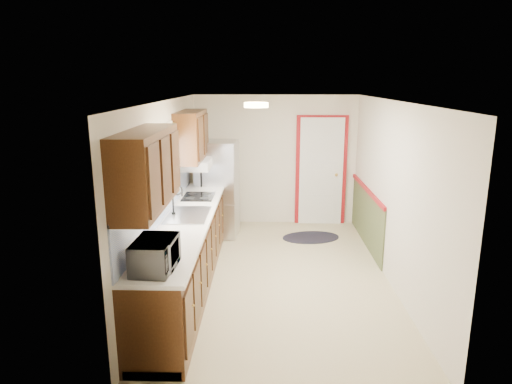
{
  "coord_description": "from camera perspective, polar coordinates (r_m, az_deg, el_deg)",
  "views": [
    {
      "loc": [
        -0.18,
        -5.88,
        2.66
      ],
      "look_at": [
        -0.31,
        0.24,
        1.15
      ],
      "focal_mm": 32.0,
      "sensor_mm": 36.0,
      "label": 1
    }
  ],
  "objects": [
    {
      "name": "back_wall_trim",
      "position": [
        8.37,
        9.27,
        1.44
      ],
      "size": [
        1.12,
        2.3,
        2.08
      ],
      "color": "maroon",
      "rests_on": "ground"
    },
    {
      "name": "ceiling_fixture",
      "position": [
        5.69,
        0.03,
        10.83
      ],
      "size": [
        0.3,
        0.3,
        0.06
      ],
      "primitive_type": "cylinder",
      "color": "#FFD88C",
      "rests_on": "room_shell"
    },
    {
      "name": "refrigerator",
      "position": [
        7.92,
        -4.83,
        0.42
      ],
      "size": [
        0.74,
        0.72,
        1.65
      ],
      "rotation": [
        0.0,
        0.0,
        -0.08
      ],
      "color": "#B7B7BC",
      "rests_on": "ground"
    },
    {
      "name": "microwave",
      "position": [
        4.34,
        -12.53,
        -7.27
      ],
      "size": [
        0.32,
        0.54,
        0.36
      ],
      "primitive_type": "imported",
      "rotation": [
        0.0,
        0.0,
        1.52
      ],
      "color": "white",
      "rests_on": "kitchen_run"
    },
    {
      "name": "room_shell",
      "position": [
        6.06,
        2.9,
        -0.1
      ],
      "size": [
        3.2,
        5.2,
        2.52
      ],
      "color": "#BEB286",
      "rests_on": "ground"
    },
    {
      "name": "cooktop",
      "position": [
        6.93,
        -7.19,
        -0.56
      ],
      "size": [
        0.45,
        0.54,
        0.02
      ],
      "primitive_type": "cube",
      "color": "black",
      "rests_on": "kitchen_run"
    },
    {
      "name": "rug",
      "position": [
        7.99,
        6.87,
        -5.65
      ],
      "size": [
        1.1,
        0.82,
        0.01
      ],
      "primitive_type": "ellipsoid",
      "rotation": [
        0.0,
        0.0,
        0.19
      ],
      "color": "black",
      "rests_on": "ground"
    },
    {
      "name": "kitchen_run",
      "position": [
        5.98,
        -9.02,
        -4.35
      ],
      "size": [
        0.63,
        4.0,
        2.2
      ],
      "color": "#3A1E0D",
      "rests_on": "ground"
    }
  ]
}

